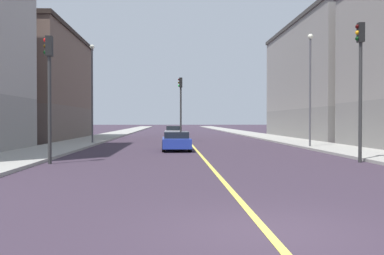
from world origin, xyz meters
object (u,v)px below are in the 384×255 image
at_px(building_left_mid, 330,81).
at_px(car_black, 174,131).
at_px(traffic_light_right_near, 49,81).
at_px(traffic_light_median_far, 181,100).
at_px(street_lamp_left_near, 310,79).
at_px(car_silver, 174,132).
at_px(traffic_light_left_near, 360,73).
at_px(street_lamp_right_near, 92,84).
at_px(building_right_midblock, 31,86).
at_px(car_blue, 176,141).

height_order(building_left_mid, car_black, building_left_mid).
bearing_deg(traffic_light_right_near, traffic_light_median_far, 72.34).
bearing_deg(traffic_light_median_far, street_lamp_left_near, -47.02).
bearing_deg(traffic_light_right_near, building_left_mid, 50.08).
bearing_deg(car_silver, street_lamp_left_near, -64.17).
bearing_deg(street_lamp_left_near, traffic_light_left_near, -95.55).
distance_m(traffic_light_median_far, street_lamp_right_near, 8.35).
bearing_deg(building_left_mid, car_silver, 171.97).
relative_size(street_lamp_left_near, car_black, 1.92).
bearing_deg(car_black, traffic_light_right_near, -98.78).
relative_size(building_right_midblock, car_blue, 4.21).
relative_size(building_left_mid, car_black, 5.73).
bearing_deg(street_lamp_right_near, building_right_midblock, 130.88).
relative_size(car_blue, car_silver, 1.11).
bearing_deg(car_black, building_left_mid, -31.42).
bearing_deg(building_left_mid, street_lamp_right_near, -154.79).
bearing_deg(traffic_light_left_near, traffic_light_right_near, 180.00).
height_order(street_lamp_right_near, car_silver, street_lamp_right_near).
height_order(traffic_light_median_far, street_lamp_left_near, street_lamp_left_near).
relative_size(car_blue, car_black, 1.10).
height_order(building_left_mid, traffic_light_median_far, building_left_mid).
height_order(building_left_mid, building_right_midblock, building_left_mid).
height_order(traffic_light_median_far, car_blue, traffic_light_median_far).
bearing_deg(building_right_midblock, street_lamp_right_near, -49.12).
height_order(street_lamp_left_near, car_blue, street_lamp_left_near).
height_order(traffic_light_left_near, car_blue, traffic_light_left_near).
distance_m(building_right_midblock, car_black, 20.17).
distance_m(building_right_midblock, car_blue, 22.81).
relative_size(street_lamp_left_near, car_blue, 1.75).
bearing_deg(traffic_light_median_far, car_black, 91.52).
xyz_separation_m(car_silver, car_black, (0.08, 8.10, -0.06)).
xyz_separation_m(building_right_midblock, car_blue, (14.65, -16.78, -4.91)).
bearing_deg(car_black, car_silver, -90.57).
bearing_deg(street_lamp_left_near, car_black, 108.78).
xyz_separation_m(traffic_light_median_far, street_lamp_left_near, (8.97, -9.62, 1.07)).
relative_size(traffic_light_left_near, traffic_light_median_far, 1.10).
xyz_separation_m(traffic_light_left_near, street_lamp_left_near, (1.02, 10.46, 0.71)).
bearing_deg(car_blue, traffic_light_median_far, 87.29).
bearing_deg(car_silver, street_lamp_right_near, -116.23).
bearing_deg(building_right_midblock, car_blue, -48.88).
height_order(street_lamp_right_near, car_black, street_lamp_right_near).
height_order(building_right_midblock, traffic_light_right_near, building_right_midblock).
bearing_deg(car_silver, building_right_midblock, -161.86).
distance_m(traffic_light_right_near, traffic_light_median_far, 21.08).
height_order(street_lamp_left_near, car_black, street_lamp_left_near).
relative_size(building_left_mid, car_silver, 5.80).
bearing_deg(building_right_midblock, car_silver, 18.14).
distance_m(street_lamp_left_near, car_silver, 22.29).
xyz_separation_m(traffic_light_right_near, car_black, (5.91, 38.26, -3.16)).
bearing_deg(car_blue, car_silver, 90.05).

